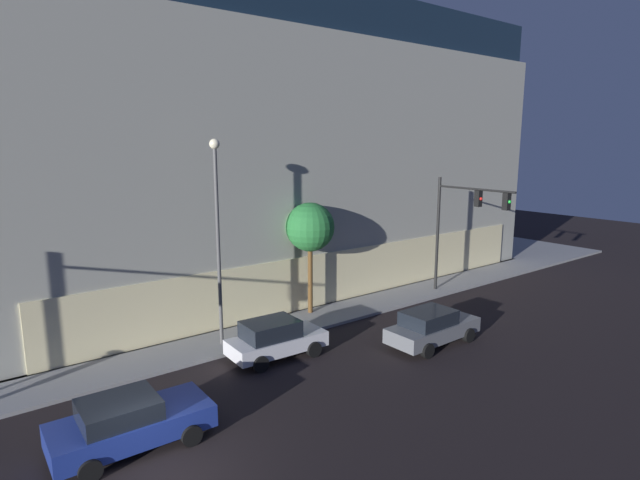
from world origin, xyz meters
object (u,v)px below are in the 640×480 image
street_lamp_sidewalk (217,221)px  car_white (275,338)px  modern_building (215,149)px  sidewalk_tree (310,228)px  traffic_light_far_corner (464,215)px  car_blue (129,422)px  car_grey (432,327)px

street_lamp_sidewalk → car_white: 5.58m
street_lamp_sidewalk → car_white: street_lamp_sidewalk is taller
modern_building → sidewalk_tree: modern_building is taller
street_lamp_sidewalk → sidewalk_tree: bearing=10.4°
street_lamp_sidewalk → car_white: bearing=-63.3°
traffic_light_far_corner → car_white: (-13.12, -0.51, -4.11)m
car_blue → car_white: 7.50m
sidewalk_tree → modern_building: bearing=80.7°
car_white → car_grey: car_white is taller
traffic_light_far_corner → sidewalk_tree: (-8.65, 3.00, -0.28)m
traffic_light_far_corner → car_grey: traffic_light_far_corner is taller
modern_building → street_lamp_sidewalk: bearing=-116.2°
street_lamp_sidewalk → car_blue: bearing=-137.0°
traffic_light_far_corner → sidewalk_tree: 9.16m
street_lamp_sidewalk → car_blue: 9.20m
sidewalk_tree → street_lamp_sidewalk: bearing=-169.6°
modern_building → car_grey: bearing=-91.7°
modern_building → traffic_light_far_corner: (6.07, -18.76, -3.57)m
sidewalk_tree → car_grey: size_ratio=1.26×
street_lamp_sidewalk → car_blue: size_ratio=1.94×
traffic_light_far_corner → car_white: size_ratio=1.62×
sidewalk_tree → car_blue: size_ratio=1.26×
modern_building → car_white: 21.91m
modern_building → car_grey: (-0.65, -22.34, -7.71)m
modern_building → street_lamp_sidewalk: 18.95m
modern_building → car_blue: modern_building is taller
car_white → sidewalk_tree: bearing=38.2°
modern_building → car_blue: bearing=-122.3°
modern_building → car_grey: 23.64m
street_lamp_sidewalk → car_grey: street_lamp_sidewalk is taller
sidewalk_tree → car_white: bearing=-141.8°
street_lamp_sidewalk → sidewalk_tree: street_lamp_sidewalk is taller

